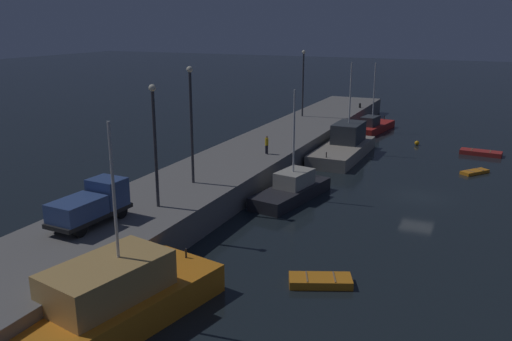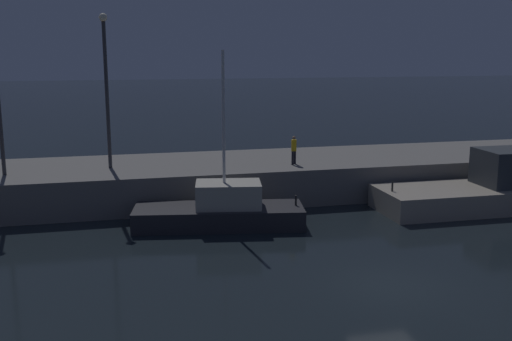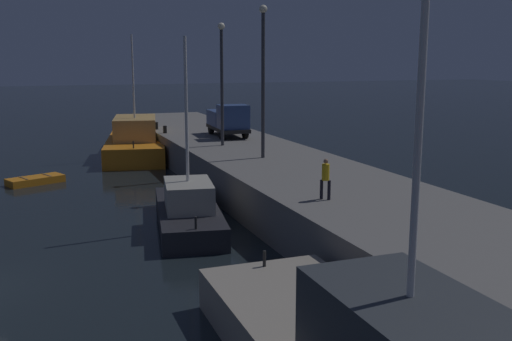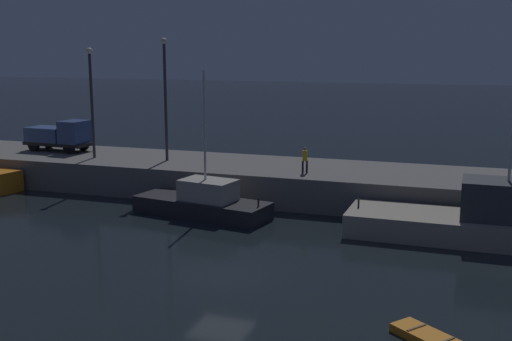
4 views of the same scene
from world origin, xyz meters
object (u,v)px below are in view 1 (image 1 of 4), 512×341
Objects in this scene: lamp_post_central at (303,78)px; bollard_central at (106,253)px; dinghy_red_small at (475,172)px; dockworker at (267,144)px; rowboat_white_mid at (481,153)px; lamp_post_east at (191,116)px; fishing_boat_blue at (373,126)px; utility_truck at (91,204)px; dinghy_orange_near at (320,281)px; fishing_boat_white at (344,146)px; bollard_west at (360,106)px; fishing_boat_orange at (97,309)px; fishing_trawler_red at (292,189)px; bollard_east at (70,276)px; lamp_post_west at (155,137)px; mooring_buoy_near at (417,143)px.

lamp_post_central is 43.18m from bollard_central.
dockworker is at bearing 117.25° from dinghy_red_small.
lamp_post_east reaches higher than rowboat_white_mid.
utility_truck is at bearing 171.40° from fishing_boat_blue.
dinghy_orange_near is at bearing -121.56° from lamp_post_east.
bollard_west is (19.00, 3.12, 1.28)m from fishing_boat_white.
lamp_post_central is (45.49, 6.73, 5.54)m from fishing_boat_orange.
fishing_trawler_red reaches higher than dinghy_red_small.
fishing_trawler_red is at bearing -179.65° from fishing_boat_blue.
fishing_boat_blue is at bearing -3.36° from bollard_central.
fishing_boat_white is 2.25× the size of utility_truck.
fishing_boat_orange reaches higher than fishing_trawler_red.
bollard_east reaches higher than dinghy_orange_near.
dinghy_orange_near is 26.91m from dinghy_red_small.
lamp_post_central is at bearing 21.06° from dinghy_orange_near.
dinghy_orange_near is at bearing -42.27° from fishing_boat_orange.
fishing_boat_blue is 3.03× the size of dinghy_red_small.
dockworker is at bearing 156.92° from fishing_boat_white.
utility_truck is 7.29m from bollard_east.
lamp_post_west is 1.47× the size of utility_truck.
lamp_post_west reaches higher than bollard_east.
fishing_boat_white is at bearing -170.67° from bollard_west.
fishing_trawler_red is 1.64× the size of utility_truck.
utility_truck reaches higher than bollard_west.
dinghy_orange_near is 6.42× the size of bollard_central.
utility_truck is (-39.22, -1.20, -3.45)m from lamp_post_central.
rowboat_white_mid is at bearing -20.27° from bollard_east.
lamp_post_west is 0.97× the size of lamp_post_central.
fishing_trawler_red is at bearing -24.81° from utility_truck.
dockworker is at bearing 3.22° from bollard_east.
lamp_post_east reaches higher than mooring_buoy_near.
utility_truck is (-35.99, 19.47, 3.00)m from rowboat_white_mid.
rowboat_white_mid is 6.93m from mooring_buoy_near.
dinghy_orange_near is at bearing -179.50° from mooring_buoy_near.
dinghy_orange_near is 11.00m from bollard_central.
lamp_post_east is at bearing 10.40° from bollard_east.
lamp_post_east is 13.71× the size of bollard_west.
fishing_trawler_red is at bearing -174.75° from bollard_west.
bollard_east is (-15.53, -2.85, -4.54)m from lamp_post_east.
dinghy_red_small is (13.63, -12.53, -0.65)m from fishing_trawler_red.
fishing_boat_white is 22.90× the size of mooring_buoy_near.
fishing_trawler_red is 16.69× the size of mooring_buoy_near.
dinghy_red_small is 0.35× the size of lamp_post_central.
rowboat_white_mid is (21.36, -12.71, -0.57)m from fishing_trawler_red.
lamp_post_west reaches higher than utility_truck.
dinghy_red_small is at bearing -142.44° from bollard_west.
dockworker is at bearing 31.19° from dinghy_orange_near.
lamp_post_east reaches higher than bollard_central.
mooring_buoy_near is (23.22, -6.03, -0.54)m from fishing_trawler_red.
fishing_boat_orange is 23.79× the size of bollard_east.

